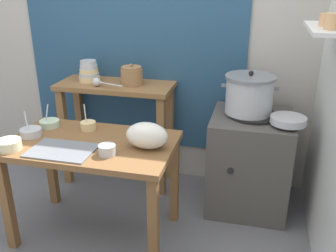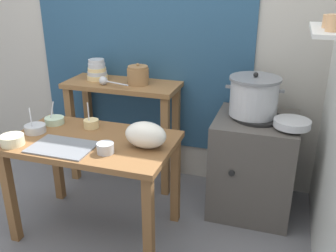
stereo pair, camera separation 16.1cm
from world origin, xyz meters
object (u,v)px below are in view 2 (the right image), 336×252
Objects in this scene: clay_pot at (138,75)px; prep_bowl_4 at (91,123)px; prep_table at (93,154)px; prep_bowl_0 at (35,128)px; prep_bowl_2 at (105,148)px; ladle at (104,81)px; bowl_stack_enamel at (97,71)px; prep_bowl_1 at (54,120)px; serving_tray at (62,147)px; stove_block at (253,164)px; steamer_pot at (254,96)px; back_shelf_table at (123,108)px; wide_pan at (292,123)px; prep_bowl_3 at (12,140)px; plastic_bag at (146,135)px.

clay_pot reaches higher than prep_bowl_4.
prep_table is 0.46m from prep_bowl_0.
ladle is at bearing 116.30° from prep_bowl_2.
bowl_stack_enamel is 0.65m from prep_bowl_1.
serving_tray is at bearing -99.35° from clay_pot.
stove_block is at bearing -0.95° from ladle.
steamer_pot is 2.36× the size of bowl_stack_enamel.
prep_bowl_0 reaches higher than prep_bowl_1.
steamer_pot is at bearing 153.38° from stove_block.
wide_pan is at bearing -10.94° from back_shelf_table.
bowl_stack_enamel reaches higher than prep_bowl_0.
ladle reaches higher than prep_bowl_2.
bowl_stack_enamel is 1.10m from prep_bowl_2.
prep_bowl_3 is at bearing -93.51° from prep_bowl_0.
ladle reaches higher than plastic_bag.
serving_tray is at bearing -176.42° from prep_bowl_2.
bowl_stack_enamel reaches higher than prep_bowl_2.
stove_block is (1.02, 0.62, -0.23)m from prep_table.
serving_tray is 0.36m from prep_bowl_0.
stove_block is 1.50m from bowl_stack_enamel.
back_shelf_table reaches higher than stove_block.
stove_block is 2.76× the size of ladle.
prep_table is at bearing -81.43° from back_shelf_table.
plastic_bag is 2.54× the size of prep_bowl_2.
bowl_stack_enamel reaches higher than ladle.
prep_table is 0.84m from clay_pot.
prep_bowl_1 is (0.03, 0.18, -0.00)m from prep_bowl_0.
plastic_bag is (0.35, -0.75, -0.17)m from clay_pot.
stove_block is at bearing 23.49° from prep_bowl_0.
stove_block is 0.98m from plastic_bag.
wide_pan is at bearing 21.21° from prep_table.
stove_block is at bearing 42.67° from prep_bowl_2.
steamer_pot reaches higher than clay_pot.
bowl_stack_enamel is (-1.37, 0.16, 0.59)m from stove_block.
plastic_bag is 1.09× the size of wide_pan.
stove_block is 3.15× the size of wide_pan.
prep_bowl_1 is 1.06× the size of prep_bowl_3.
bowl_stack_enamel reaches higher than plastic_bag.
prep_bowl_0 is at bearing -100.83° from prep_bowl_1.
stove_block is at bearing 150.66° from wide_pan.
prep_bowl_1 is at bearing 83.14° from prep_bowl_3.
stove_block is 0.50m from wide_pan.
ladle is at bearing 68.72° from prep_bowl_1.
prep_bowl_1 reaches higher than wide_pan.
prep_bowl_1 is at bearing 156.49° from prep_table.
wide_pan is at bearing 25.56° from serving_tray.
back_shelf_table is 1.23× the size of stove_block.
stove_block is at bearing -6.54° from bowl_stack_enamel.
back_shelf_table is 5.42× the size of clay_pot.
ladle is 0.85m from serving_tray.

